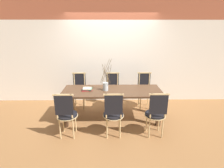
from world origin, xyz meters
TOP-DOWN VIEW (x-y plane):
  - ground_plane at (0.00, 0.00)m, footprint 16.00×16.00m
  - wall_rear at (0.00, 1.23)m, footprint 12.00×0.06m
  - dining_table at (0.00, 0.00)m, footprint 2.27×0.83m
  - chair_near_leftend at (-0.90, -0.70)m, footprint 0.42×0.42m
  - chair_near_left at (0.02, -0.70)m, footprint 0.42×0.42m
  - chair_near_center at (0.85, -0.70)m, footprint 0.42×0.42m
  - chair_far_leftend at (-0.88, 0.70)m, footprint 0.42×0.42m
  - chair_far_left at (0.03, 0.70)m, footprint 0.42×0.42m
  - chair_far_center at (0.90, 0.70)m, footprint 0.42×0.42m
  - vase_centerpiece at (-0.15, 0.00)m, footprint 0.27×0.26m
  - book_stack at (-0.57, 0.02)m, footprint 0.26×0.21m

SIDE VIEW (x-z plane):
  - ground_plane at x=0.00m, z-range 0.00..0.00m
  - chair_near_leftend at x=-0.90m, z-range 0.04..1.00m
  - chair_near_left at x=0.02m, z-range 0.04..1.00m
  - chair_near_center at x=0.85m, z-range 0.04..1.00m
  - chair_far_leftend at x=-0.88m, z-range 0.04..1.00m
  - chair_far_left at x=0.03m, z-range 0.04..1.00m
  - chair_far_center at x=0.90m, z-range 0.04..1.00m
  - dining_table at x=0.00m, z-range 0.26..1.00m
  - book_stack at x=-0.57m, z-range 0.74..0.79m
  - vase_centerpiece at x=-0.15m, z-range 0.50..1.21m
  - wall_rear at x=0.00m, z-range 0.00..3.20m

